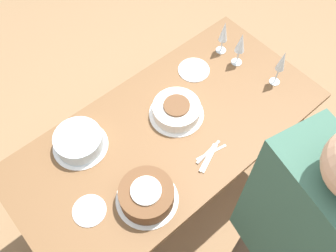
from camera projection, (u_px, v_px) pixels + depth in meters
name	position (u px, v px, depth m)	size (l,w,h in m)	color
ground_plane	(168.00, 189.00, 2.57)	(12.00, 12.00, 0.00)	#8E6B47
dining_table	(168.00, 142.00, 2.01)	(1.66, 0.81, 0.78)	brown
cake_center_white	(176.00, 110.00, 1.94)	(0.29, 0.29, 0.09)	white
cake_front_chocolate	(147.00, 195.00, 1.68)	(0.29, 0.29, 0.11)	white
cake_back_decorated	(79.00, 141.00, 1.83)	(0.28, 0.28, 0.09)	white
wine_glass_near	(224.00, 33.00, 2.09)	(0.06, 0.06, 0.22)	silver
wine_glass_far	(241.00, 44.00, 2.03)	(0.06, 0.06, 0.22)	silver
wine_glass_extra	(282.00, 62.00, 1.94)	(0.06, 0.06, 0.24)	silver
dessert_plate_left	(89.00, 211.00, 1.69)	(0.15, 0.15, 0.01)	silver
dessert_plate_right	(194.00, 70.00, 2.13)	(0.18, 0.18, 0.01)	silver
fork_pile	(209.00, 155.00, 1.84)	(0.20, 0.09, 0.01)	silver
person_cutting	(293.00, 235.00, 1.37)	(0.30, 0.44, 1.72)	#4C4238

